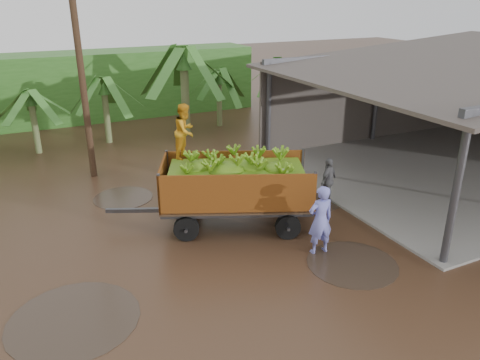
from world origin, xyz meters
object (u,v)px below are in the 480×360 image
object	(u,v)px
banana_trailer	(235,184)
man_blue	(320,220)
utility_pole	(81,71)
man_grey	(328,181)

from	to	relation	value
banana_trailer	man_blue	world-z (taller)	banana_trailer
man_blue	utility_pole	world-z (taller)	utility_pole
banana_trailer	man_blue	size ratio (longest dim) A/B	3.09
man_blue	utility_pole	distance (m)	10.07
banana_trailer	man_blue	xyz separation A→B (m)	(1.33, -2.46, -0.36)
banana_trailer	man_grey	size ratio (longest dim) A/B	3.82
man_grey	utility_pole	size ratio (longest dim) A/B	0.20
banana_trailer	man_grey	distance (m)	3.51
man_blue	man_grey	size ratio (longest dim) A/B	1.24
man_grey	utility_pole	world-z (taller)	utility_pole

